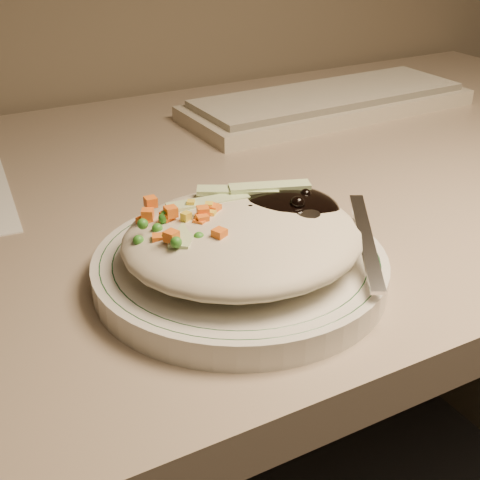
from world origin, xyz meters
TOP-DOWN VIEW (x-y plane):
  - desk at (0.00, 1.38)m, footprint 1.40×0.70m
  - plate at (-0.08, 1.18)m, footprint 0.24×0.24m
  - plate_rim at (-0.08, 1.18)m, footprint 0.22×0.22m
  - meal at (-0.07, 1.18)m, footprint 0.21×0.19m
  - keyboard at (0.25, 1.52)m, footprint 0.42×0.16m

SIDE VIEW (x-z plane):
  - desk at x=0.00m, z-range 0.17..0.91m
  - plate at x=-0.08m, z-range 0.74..0.76m
  - keyboard at x=0.25m, z-range 0.74..0.77m
  - plate_rim at x=-0.08m, z-range 0.76..0.76m
  - meal at x=-0.07m, z-range 0.76..0.81m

